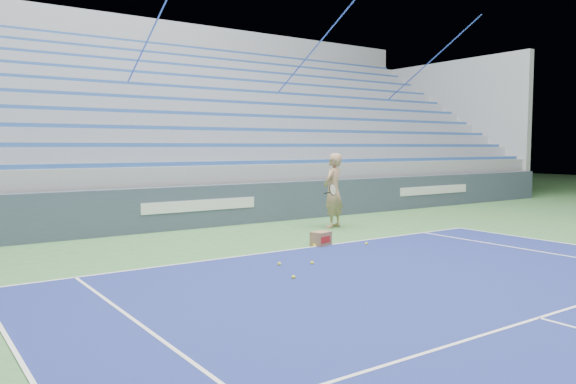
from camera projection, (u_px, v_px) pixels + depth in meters
name	position (u px, v px, depth m)	size (l,w,h in m)	color
sponsor_barrier	(198.00, 207.00, 14.60)	(30.00, 0.32, 1.10)	#384455
bleachers	(124.00, 139.00, 19.13)	(31.00, 9.15, 7.30)	#999CA2
tennis_player	(333.00, 191.00, 14.58)	(1.02, 0.97, 1.94)	tan
ball_box	(321.00, 239.00, 11.98)	(0.47, 0.41, 0.30)	#8F6745
tennis_ball_0	(314.00, 245.00, 11.84)	(0.07, 0.07, 0.07)	#DCEF31
tennis_ball_1	(279.00, 264.00, 9.95)	(0.07, 0.07, 0.07)	#DCEF31
tennis_ball_2	(294.00, 277.00, 8.95)	(0.07, 0.07, 0.07)	#DCEF31
tennis_ball_3	(366.00, 244.00, 12.04)	(0.07, 0.07, 0.07)	#DCEF31
tennis_ball_4	(312.00, 263.00, 10.05)	(0.07, 0.07, 0.07)	#DCEF31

